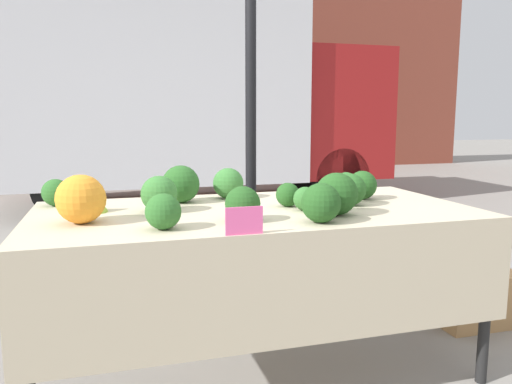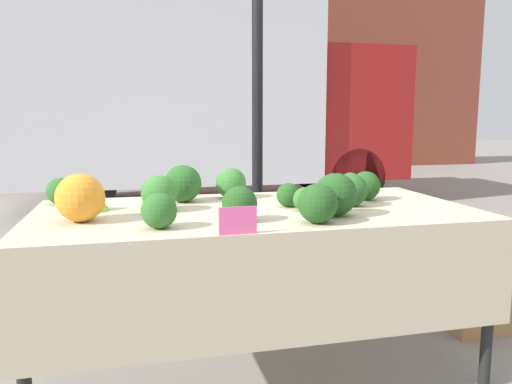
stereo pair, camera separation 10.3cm
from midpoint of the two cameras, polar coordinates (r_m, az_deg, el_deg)
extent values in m
plane|color=gray|center=(2.60, -1.20, -19.20)|extent=(40.00, 40.00, 0.00)
cube|color=brown|center=(11.55, -13.64, 15.12)|extent=(16.00, 0.60, 5.14)
cylinder|color=black|center=(3.25, -1.53, 11.48)|extent=(0.07, 0.07, 2.75)
cube|color=silver|center=(7.04, -12.40, 11.59)|extent=(3.88, 1.95, 2.49)
cube|color=maroon|center=(7.66, 7.65, 8.84)|extent=(1.30, 1.79, 1.80)
cylinder|color=black|center=(6.94, 9.15, 1.73)|extent=(0.79, 0.22, 0.79)
cylinder|color=black|center=(8.38, 4.55, 2.98)|extent=(0.79, 0.22, 0.79)
cylinder|color=black|center=(6.30, -21.27, 0.57)|extent=(0.79, 0.22, 0.79)
cylinder|color=black|center=(7.86, -20.30, 2.10)|extent=(0.79, 0.22, 0.79)
cube|color=beige|center=(2.34, -1.26, -2.30)|extent=(2.03, 0.99, 0.03)
cube|color=beige|center=(1.95, 2.56, -11.62)|extent=(2.03, 0.01, 0.43)
cylinder|color=black|center=(2.00, -26.20, -16.96)|extent=(0.05, 0.05, 0.75)
cylinder|color=black|center=(2.50, 23.72, -11.62)|extent=(0.05, 0.05, 0.75)
cylinder|color=black|center=(2.81, -23.15, -9.40)|extent=(0.05, 0.05, 0.75)
cylinder|color=black|center=(3.18, 13.59, -6.84)|extent=(0.05, 0.05, 0.75)
sphere|color=orange|center=(2.14, -20.69, -0.77)|extent=(0.20, 0.20, 0.20)
cone|color=#93B238|center=(2.39, -19.82, -0.58)|extent=(0.17, 0.17, 0.14)
sphere|color=#23511E|center=(2.20, 7.86, -0.23)|extent=(0.19, 0.19, 0.19)
sphere|color=#387533|center=(2.30, -12.27, -0.22)|extent=(0.17, 0.17, 0.17)
sphere|color=#2D6628|center=(2.61, -22.99, -0.06)|extent=(0.13, 0.13, 0.13)
sphere|color=#2D6628|center=(1.94, -12.05, -2.21)|extent=(0.14, 0.14, 0.14)
sphere|color=#387533|center=(2.63, -4.31, 1.00)|extent=(0.16, 0.16, 0.16)
sphere|color=#23511E|center=(2.39, 2.43, -0.31)|extent=(0.12, 0.12, 0.12)
sphere|color=#285B23|center=(2.45, 9.50, 0.28)|extent=(0.16, 0.16, 0.16)
sphere|color=#23511E|center=(2.03, 6.00, -1.26)|extent=(0.16, 0.16, 0.16)
sphere|color=#23511E|center=(2.05, -2.98, -1.37)|extent=(0.15, 0.15, 0.15)
sphere|color=#23511E|center=(2.64, 10.98, 0.78)|extent=(0.15, 0.15, 0.15)
sphere|color=#2D6628|center=(2.80, 9.24, 0.99)|extent=(0.12, 0.12, 0.12)
sphere|color=#285B23|center=(2.53, -9.74, 0.90)|extent=(0.19, 0.19, 0.19)
sphere|color=#336B2D|center=(2.29, 4.36, -0.78)|extent=(0.11, 0.11, 0.11)
cube|color=#F45B9E|center=(1.82, -2.98, -3.31)|extent=(0.14, 0.01, 0.10)
cube|color=tan|center=(3.24, 23.21, -11.16)|extent=(0.49, 0.27, 0.31)
camera|label=1|loc=(0.05, -91.27, -0.19)|focal=35.00mm
camera|label=2|loc=(0.05, 88.73, 0.19)|focal=35.00mm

